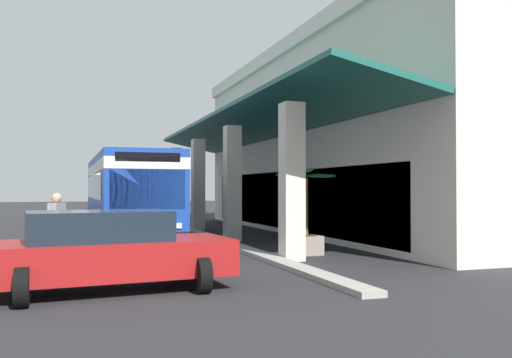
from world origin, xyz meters
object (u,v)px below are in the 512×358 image
at_px(transit_bus, 128,189).
at_px(pedestrian, 56,225).
at_px(potted_palm, 305,233).
at_px(parked_sedan_red, 107,250).

distance_m(transit_bus, pedestrian, 8.48).
bearing_deg(potted_palm, pedestrian, -86.88).
relative_size(transit_bus, potted_palm, 4.55).
distance_m(transit_bus, parked_sedan_red, 11.89).
bearing_deg(transit_bus, potted_palm, 28.71).
height_order(transit_bus, potted_palm, transit_bus).
bearing_deg(transit_bus, pedestrian, -16.79).
bearing_deg(parked_sedan_red, potted_palm, 125.30).
height_order(transit_bus, pedestrian, transit_bus).
bearing_deg(pedestrian, potted_palm, 93.12).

